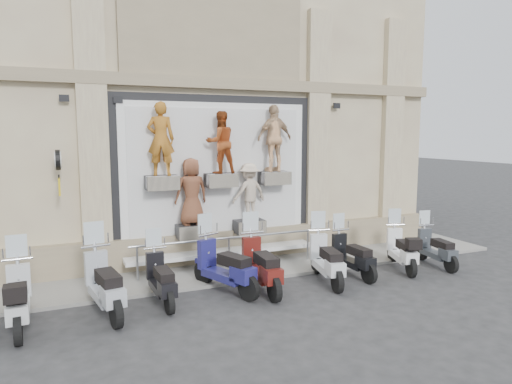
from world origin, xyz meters
TOP-DOWN VIEW (x-y plane):
  - ground at (0.00, 0.00)m, footprint 90.00×90.00m
  - sidewalk at (0.00, 2.10)m, footprint 16.00×2.20m
  - building at (0.00, 7.00)m, footprint 14.00×8.60m
  - shop_vitrine at (0.06, 2.75)m, footprint 5.60×0.83m
  - guard_rail at (0.00, 2.00)m, footprint 5.06×0.10m
  - clock_sign_bracket at (-3.90, 2.47)m, footprint 0.10×0.80m
  - scooter_b at (-4.67, 0.27)m, footprint 0.67×2.02m
  - scooter_c at (-3.17, 0.37)m, footprint 0.96×2.22m
  - scooter_d at (-2.03, 0.54)m, footprint 0.60×1.84m
  - scooter_e at (-0.59, 0.63)m, footprint 1.35×2.18m
  - scooter_f at (0.20, 0.41)m, footprint 0.69×2.12m
  - scooter_g at (1.86, 0.32)m, footprint 0.99×2.08m
  - scooter_h at (2.73, 0.52)m, footprint 0.59×1.85m
  - scooter_i at (4.24, 0.47)m, footprint 1.16×1.94m
  - scooter_j at (5.29, 0.34)m, footprint 0.78×1.81m

SIDE VIEW (x-z plane):
  - ground at x=0.00m, z-range 0.00..0.00m
  - sidewalk at x=0.00m, z-range 0.00..0.08m
  - guard_rail at x=0.00m, z-range 0.00..0.93m
  - scooter_j at x=5.29m, z-range 0.00..1.42m
  - scooter_d at x=-2.03m, z-range 0.00..1.48m
  - scooter_h at x=2.73m, z-range 0.00..1.49m
  - scooter_i at x=4.24m, z-range 0.00..1.52m
  - scooter_b at x=-4.67m, z-range 0.00..1.62m
  - scooter_g at x=1.86m, z-range 0.00..1.62m
  - scooter_f at x=0.20m, z-range 0.00..1.71m
  - scooter_e at x=-0.59m, z-range 0.00..1.71m
  - scooter_c at x=-3.17m, z-range 0.00..1.74m
  - shop_vitrine at x=0.06m, z-range 0.28..4.58m
  - clock_sign_bracket at x=-3.90m, z-range 2.29..3.31m
  - building at x=0.00m, z-range 0.00..12.00m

